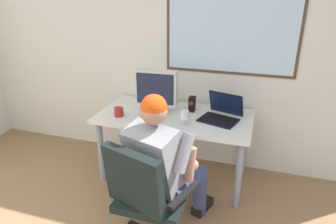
# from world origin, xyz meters

# --- Properties ---
(wall_rear) EXTENTS (4.86, 0.08, 2.60)m
(wall_rear) POSITION_xyz_m (0.03, 2.70, 1.31)
(wall_rear) COLOR silver
(wall_rear) RESTS_ON ground
(desk) EXTENTS (1.51, 0.76, 0.71)m
(desk) POSITION_xyz_m (0.18, 2.26, 0.63)
(desk) COLOR gray
(desk) RESTS_ON ground
(office_chair) EXTENTS (0.67, 0.61, 0.90)m
(office_chair) POSITION_xyz_m (0.25, 1.28, 0.51)
(office_chair) COLOR black
(office_chair) RESTS_ON ground
(person_seated) EXTENTS (0.66, 0.86, 1.22)m
(person_seated) POSITION_xyz_m (0.32, 1.52, 0.63)
(person_seated) COLOR navy
(person_seated) RESTS_ON ground
(crt_monitor) EXTENTS (0.41, 0.19, 0.44)m
(crt_monitor) POSITION_xyz_m (-0.01, 2.26, 0.97)
(crt_monitor) COLOR beige
(crt_monitor) RESTS_ON desk
(laptop) EXTENTS (0.42, 0.40, 0.24)m
(laptop) POSITION_xyz_m (0.63, 2.31, 0.78)
(laptop) COLOR black
(laptop) RESTS_ON desk
(wine_glass) EXTENTS (0.08, 0.08, 0.14)m
(wine_glass) POSITION_xyz_m (0.33, 2.05, 0.81)
(wine_glass) COLOR silver
(wine_glass) RESTS_ON desk
(desk_speaker) EXTENTS (0.06, 0.09, 0.15)m
(desk_speaker) POSITION_xyz_m (0.32, 2.41, 0.79)
(desk_speaker) COLOR black
(desk_speaker) RESTS_ON desk
(coffee_mug) EXTENTS (0.09, 0.09, 0.09)m
(coffee_mug) POSITION_xyz_m (-0.33, 2.06, 0.76)
(coffee_mug) COLOR maroon
(coffee_mug) RESTS_ON desk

